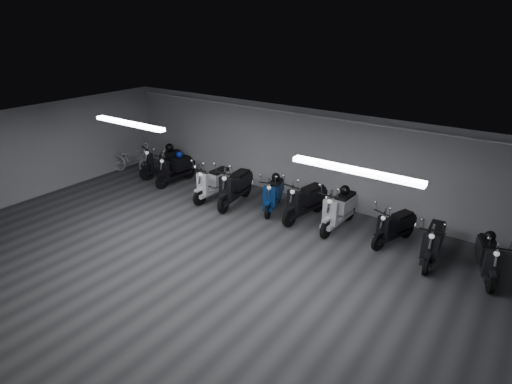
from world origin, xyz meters
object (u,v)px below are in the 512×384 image
Objects in this scene: helmet_4 at (170,148)px; helmet_1 at (276,177)px; scooter_4 at (274,189)px; scooter_6 at (339,204)px; scooter_3 at (235,181)px; scooter_5 at (305,195)px; helmet_2 at (490,236)px; scooter_1 at (175,164)px; helmet_3 at (345,190)px; helmet_0 at (180,155)px; scooter_2 at (213,177)px; scooter_7 at (395,221)px; bicycle at (132,157)px; scooter_9 at (490,252)px; scooter_8 at (434,236)px; scooter_0 at (163,157)px.

helmet_1 is at bearing -1.30° from helmet_4.
scooter_4 is 0.37m from helmet_1.
scooter_6 is 6.59× the size of helmet_4.
scooter_5 is at bearing 0.59° from scooter_3.
scooter_3 reaches higher than scooter_4.
helmet_1 is 1.10× the size of helmet_2.
helmet_1 is (3.75, 0.37, 0.25)m from scooter_1.
helmet_3 is at bearing 2.73° from scooter_3.
scooter_3 reaches higher than helmet_0.
helmet_1 is 5.61m from helmet_2.
scooter_2 is at bearing -162.29° from helmet_1.
scooter_7 is 0.89× the size of bicycle.
helmet_3 is 0.90× the size of helmet_4.
scooter_2 is 0.97× the size of scooter_5.
scooter_6 is at bearing -1.04° from helmet_0.
scooter_2 is 5.47m from scooter_7.
helmet_2 is (5.53, -0.02, 0.24)m from scooter_4.
scooter_9 reaches higher than helmet_4.
scooter_2 reaches higher than helmet_0.
helmet_3 is (0.01, 0.27, 0.30)m from scooter_6.
scooter_2 is 6.44m from scooter_8.
scooter_6 reaches higher than helmet_0.
helmet_3 is at bearing -169.79° from scooter_7.
scooter_9 reaches higher than helmet_0.
scooter_6 reaches higher than scooter_1.
scooter_3 reaches higher than scooter_6.
helmet_3 is (1.02, 0.28, 0.30)m from scooter_5.
scooter_9 is at bearing -7.21° from scooter_3.
scooter_6 is (3.18, 0.34, -0.03)m from scooter_3.
scooter_2 reaches higher than helmet_3.
scooter_3 is 7.59× the size of helmet_3.
scooter_8 reaches higher than helmet_2.
scooter_1 is 1.05× the size of scooter_4.
helmet_4 is (-5.55, 0.34, 0.31)m from scooter_5.
helmet_2 is 0.78× the size of helmet_4.
scooter_7 is 5.65× the size of helmet_4.
helmet_1 is at bearing 177.13° from scooter_5.
scooter_3 is 6.69m from helmet_2.
scooter_5 is 7.29× the size of helmet_3.
scooter_0 reaches higher than scooter_9.
scooter_7 is at bearing 178.30° from helmet_2.
helmet_1 is (3.74, 0.12, -0.03)m from helmet_0.
helmet_0 is at bearing -17.34° from helmet_4.
scooter_4 is at bearing 8.27° from scooter_3.
helmet_4 is at bearing 162.66° from helmet_0.
helmet_4 is (-10.12, 0.57, 0.40)m from scooter_9.
bicycle is at bearing 175.54° from scooter_8.
scooter_2 is 1.11× the size of scooter_9.
scooter_4 is at bearing 4.11° from scooter_1.
helmet_1 is at bearing 157.61° from scooter_9.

